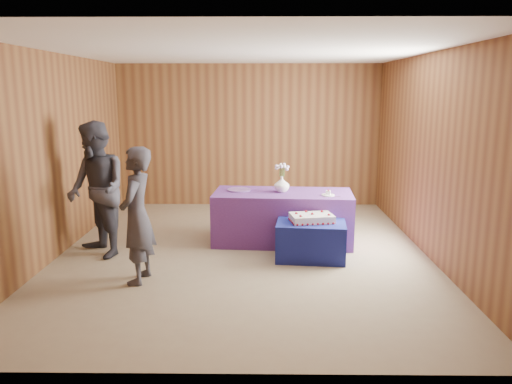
{
  "coord_description": "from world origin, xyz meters",
  "views": [
    {
      "loc": [
        0.26,
        -6.58,
        2.21
      ],
      "look_at": [
        0.17,
        0.1,
        0.84
      ],
      "focal_mm": 35.0,
      "sensor_mm": 36.0,
      "label": 1
    }
  ],
  "objects_px": {
    "serving_table": "(283,217)",
    "sheet_cake": "(312,218)",
    "cake_table": "(311,239)",
    "guest_right": "(97,190)",
    "guest_left": "(137,216)",
    "vase": "(282,184)"
  },
  "relations": [
    {
      "from": "cake_table",
      "to": "guest_left",
      "type": "distance_m",
      "value": 2.33
    },
    {
      "from": "serving_table",
      "to": "vase",
      "type": "xyz_separation_m",
      "value": [
        -0.02,
        0.02,
        0.49
      ]
    },
    {
      "from": "sheet_cake",
      "to": "guest_right",
      "type": "relative_size",
      "value": 0.35
    },
    {
      "from": "serving_table",
      "to": "guest_right",
      "type": "height_order",
      "value": "guest_right"
    },
    {
      "from": "serving_table",
      "to": "vase",
      "type": "bearing_deg",
      "value": 139.97
    },
    {
      "from": "cake_table",
      "to": "sheet_cake",
      "type": "relative_size",
      "value": 1.43
    },
    {
      "from": "cake_table",
      "to": "serving_table",
      "type": "bearing_deg",
      "value": 122.22
    },
    {
      "from": "serving_table",
      "to": "vase",
      "type": "height_order",
      "value": "vase"
    },
    {
      "from": "serving_table",
      "to": "guest_right",
      "type": "relative_size",
      "value": 1.1
    },
    {
      "from": "cake_table",
      "to": "sheet_cake",
      "type": "bearing_deg",
      "value": -57.28
    },
    {
      "from": "sheet_cake",
      "to": "cake_table",
      "type": "bearing_deg",
      "value": 107.02
    },
    {
      "from": "guest_left",
      "to": "guest_right",
      "type": "relative_size",
      "value": 0.87
    },
    {
      "from": "guest_right",
      "to": "sheet_cake",
      "type": "bearing_deg",
      "value": 47.49
    },
    {
      "from": "cake_table",
      "to": "serving_table",
      "type": "height_order",
      "value": "serving_table"
    },
    {
      "from": "vase",
      "to": "guest_right",
      "type": "height_order",
      "value": "guest_right"
    },
    {
      "from": "cake_table",
      "to": "vase",
      "type": "height_order",
      "value": "vase"
    },
    {
      "from": "sheet_cake",
      "to": "guest_right",
      "type": "height_order",
      "value": "guest_right"
    },
    {
      "from": "serving_table",
      "to": "sheet_cake",
      "type": "distance_m",
      "value": 0.82
    },
    {
      "from": "serving_table",
      "to": "sheet_cake",
      "type": "height_order",
      "value": "serving_table"
    },
    {
      "from": "cake_table",
      "to": "guest_right",
      "type": "xyz_separation_m",
      "value": [
        -2.85,
        0.05,
        0.66
      ]
    },
    {
      "from": "serving_table",
      "to": "sheet_cake",
      "type": "relative_size",
      "value": 3.18
    },
    {
      "from": "guest_left",
      "to": "sheet_cake",
      "type": "bearing_deg",
      "value": 116.73
    }
  ]
}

